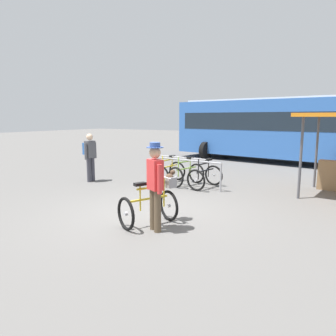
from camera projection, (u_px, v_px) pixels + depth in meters
ground_plane at (148, 212)px, 7.42m from camera, size 80.00×80.00×0.00m
bike_rack_rail at (186, 167)px, 10.03m from camera, size 2.50×0.28×0.88m
racked_bike_yellow at (169, 172)px, 10.69m from camera, size 0.70×1.13×0.98m
racked_bike_lime at (186, 174)px, 10.27m from camera, size 0.88×1.22×0.97m
racked_bike_black at (205, 176)px, 9.86m from camera, size 0.80×1.19×0.98m
featured_bicycle at (153, 201)px, 6.51m from camera, size 1.03×1.26×1.09m
person_with_featured_bike at (155, 183)px, 6.05m from camera, size 0.47×0.34×1.72m
pedestrian_with_backpack at (90, 154)px, 10.81m from camera, size 0.34×0.53×1.64m
bus_distant at (276, 126)px, 15.48m from camera, size 10.24×4.24×3.08m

